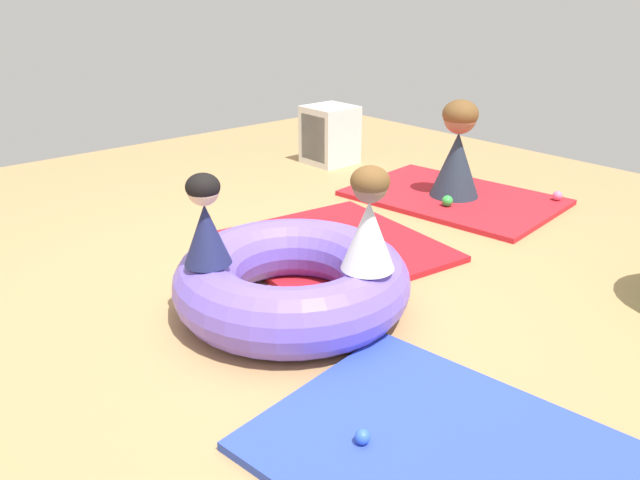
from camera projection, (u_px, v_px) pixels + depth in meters
ground_plane at (298, 296)px, 3.60m from camera, size 8.00×8.00×0.00m
gym_mat_near_left at (333, 247)px, 4.23m from camera, size 1.47×1.40×0.04m
gym_mat_center_rear at (453, 198)px, 5.19m from camera, size 1.74×1.32×0.04m
inflatable_cushion at (292, 281)px, 3.39m from camera, size 1.27×1.27×0.35m
child_in_navy at (205, 221)px, 3.09m from camera, size 0.34×0.34×0.47m
child_in_white at (369, 220)px, 3.03m from camera, size 0.37×0.37×0.52m
adult_seated at (457, 150)px, 5.04m from camera, size 0.46×0.46×0.78m
play_ball_blue at (362, 437)px, 2.39m from camera, size 0.06×0.06×0.06m
play_ball_pink at (557, 196)px, 5.05m from camera, size 0.08×0.08×0.08m
play_ball_green at (447, 201)px, 4.91m from camera, size 0.09×0.09×0.09m
storage_cube at (328, 135)px, 6.15m from camera, size 0.44×0.44×0.56m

